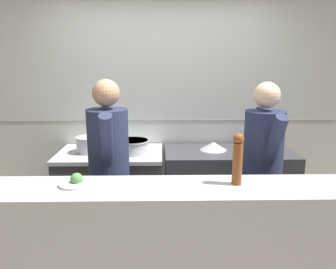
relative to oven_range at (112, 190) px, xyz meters
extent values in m
cube|color=silver|center=(0.57, 0.40, 0.86)|extent=(8.00, 0.06, 2.60)
cube|color=gray|center=(0.57, 0.37, 0.71)|extent=(8.00, 0.00, 0.01)
cube|color=#38383D|center=(0.00, 0.00, -0.02)|extent=(1.09, 0.70, 0.84)
cube|color=#B7BABF|center=(0.00, 0.00, 0.42)|extent=(1.11, 0.71, 0.04)
cube|color=#B7BABF|center=(0.00, -0.33, 0.04)|extent=(0.98, 0.03, 0.10)
cube|color=#38383D|center=(1.28, 0.00, 0.00)|extent=(1.38, 0.65, 0.88)
cube|color=black|center=(1.28, -0.30, -0.39)|extent=(1.35, 0.04, 0.10)
cube|color=#B7BABF|center=(0.72, -1.31, 0.06)|extent=(3.32, 0.45, 1.01)
cylinder|color=#B7BABF|center=(-0.22, 0.00, 0.52)|extent=(0.26, 0.26, 0.17)
cylinder|color=#B7BABF|center=(-0.22, 0.00, 0.60)|extent=(0.28, 0.28, 0.01)
cylinder|color=#B7BABF|center=(0.25, -0.05, 0.51)|extent=(0.32, 0.32, 0.14)
cylinder|color=#B7BABF|center=(0.25, -0.05, 0.58)|extent=(0.33, 0.33, 0.01)
cone|color=#B7BABF|center=(1.12, 0.05, 0.49)|extent=(0.29, 0.29, 0.09)
cube|color=#B7BABF|center=(1.65, -0.13, 0.45)|extent=(0.30, 0.08, 0.01)
cube|color=black|center=(1.45, -0.16, 0.45)|extent=(0.11, 0.04, 0.02)
cylinder|color=white|center=(-0.03, -1.26, 0.58)|extent=(0.24, 0.24, 0.02)
sphere|color=#4C8C47|center=(-0.03, -1.26, 0.61)|extent=(0.09, 0.09, 0.09)
cylinder|color=brown|center=(1.07, -1.27, 0.71)|extent=(0.07, 0.07, 0.29)
sphere|color=brown|center=(1.07, -1.27, 0.89)|extent=(0.07, 0.07, 0.07)
cube|color=black|center=(0.10, -0.71, -0.04)|extent=(0.31, 0.23, 0.79)
cylinder|color=#262D4C|center=(0.10, -0.71, 0.68)|extent=(0.39, 0.39, 0.65)
sphere|color=tan|center=(0.10, -0.71, 1.14)|extent=(0.22, 0.22, 0.22)
cylinder|color=#262D4C|center=(0.08, -0.51, 0.76)|extent=(0.14, 0.34, 0.55)
cylinder|color=#262D4C|center=(0.13, -0.91, 0.76)|extent=(0.14, 0.34, 0.55)
cube|color=black|center=(1.43, -0.68, -0.05)|extent=(0.30, 0.21, 0.78)
cylinder|color=#262D4C|center=(1.43, -0.68, 0.66)|extent=(0.37, 0.37, 0.64)
sphere|color=beige|center=(1.43, -0.68, 1.12)|extent=(0.22, 0.22, 0.22)
cylinder|color=#262D4C|center=(1.41, -0.48, 0.74)|extent=(0.13, 0.33, 0.54)
cylinder|color=#262D4C|center=(1.45, -0.88, 0.74)|extent=(0.13, 0.33, 0.54)
camera|label=1|loc=(0.55, -3.38, 1.40)|focal=35.00mm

